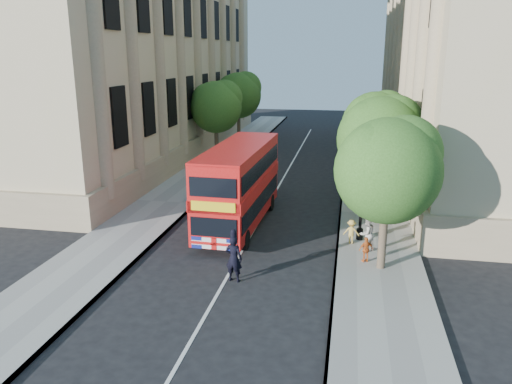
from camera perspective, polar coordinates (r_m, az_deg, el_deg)
The scene contains 17 objects.
ground at distance 18.30m, azimuth -4.28°, elevation -11.33°, with size 120.00×120.00×0.00m, color black.
pavement_right at distance 27.04m, azimuth 13.22°, elevation -2.50°, with size 3.50×80.00×0.12m, color gray.
pavement_left at distance 28.84m, azimuth -10.22°, elevation -1.19°, with size 3.50×80.00×0.12m, color gray.
building_right at distance 40.84m, azimuth 25.09°, elevation 15.23°, with size 12.00×38.00×18.00m, color tan.
building_left at distance 43.69m, azimuth -14.35°, elevation 16.11°, with size 12.00×38.00×18.00m, color tan.
tree_right_near at distance 19.25m, azimuth 14.98°, elevation 2.99°, with size 4.00×4.00×6.08m.
tree_right_mid at distance 25.10m, azimuth 14.13°, elevation 6.36°, with size 4.20×4.20×6.37m.
tree_right_far at distance 31.05m, azimuth 13.56°, elevation 7.86°, with size 4.00×4.00×6.15m.
tree_left_far at distance 39.33m, azimuth -4.54°, elevation 9.98°, with size 4.00×4.00×6.30m.
tree_left_back at distance 47.04m, azimuth -1.95°, elevation 11.26°, with size 4.20×4.20×6.65m.
lamp_post at distance 22.49m, azimuth 12.05°, elevation 0.40°, with size 0.32×0.32×5.16m.
double_decker_bus at distance 24.21m, azimuth -1.92°, elevation 1.00°, with size 2.54×8.59×3.93m.
box_van at distance 28.96m, azimuth -1.82°, elevation 2.02°, with size 2.22×5.29×3.01m.
police_constable at distance 18.72m, azimuth -2.55°, elevation -7.62°, with size 0.65×0.43×1.79m, color black.
woman_pedestrian at distance 21.69m, azimuth 12.55°, elevation -4.67°, with size 0.75×0.59×1.55m, color beige.
child_a at distance 20.67m, azimuth 12.47°, elevation -6.43°, with size 0.62×0.26×1.06m, color orange.
child_b at distance 22.50m, azimuth 10.84°, elevation -4.46°, with size 0.70×0.40×1.08m, color gold.
Camera 1 is at (4.36, -15.73, 8.29)m, focal length 35.00 mm.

